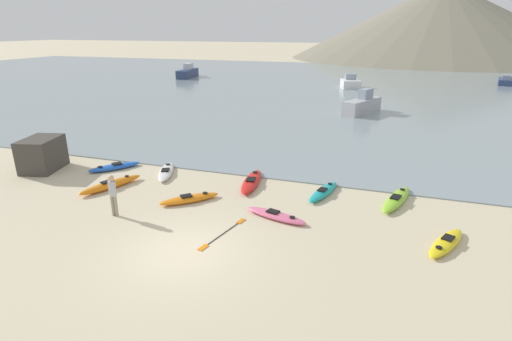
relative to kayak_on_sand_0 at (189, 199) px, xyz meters
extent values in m
plane|color=beige|center=(1.71, -3.82, -0.14)|extent=(400.00, 400.00, 0.00)
cube|color=gray|center=(1.71, 38.74, -0.11)|extent=(160.00, 70.00, 0.06)
cone|color=gray|center=(13.64, 96.09, 4.37)|extent=(48.34, 48.34, 9.03)
cone|color=gray|center=(17.70, 97.99, 8.62)|extent=(71.47, 71.47, 17.53)
ellipsoid|color=orange|center=(0.00, 0.00, 0.00)|extent=(2.34, 2.28, 0.28)
cube|color=black|center=(-0.09, -0.09, 0.16)|extent=(0.58, 0.58, 0.05)
cylinder|color=black|center=(0.52, 0.50, 0.15)|extent=(0.22, 0.22, 0.02)
ellipsoid|color=#E5668C|center=(4.02, -0.36, -0.02)|extent=(2.74, 1.29, 0.24)
cube|color=black|center=(3.89, -0.32, 0.12)|extent=(0.55, 0.46, 0.05)
cylinder|color=black|center=(4.73, -0.55, 0.11)|extent=(0.22, 0.22, 0.02)
ellipsoid|color=teal|center=(5.41, 2.64, -0.01)|extent=(1.25, 2.80, 0.27)
cube|color=black|center=(5.38, 2.50, 0.16)|extent=(0.44, 0.56, 0.05)
cylinder|color=black|center=(5.60, 3.37, 0.14)|extent=(0.21, 0.21, 0.02)
ellipsoid|color=blue|center=(-5.78, 2.55, -0.01)|extent=(2.25, 2.56, 0.27)
cube|color=black|center=(-5.70, 2.66, 0.15)|extent=(0.62, 0.63, 0.05)
cylinder|color=black|center=(-6.24, 1.97, 0.14)|extent=(0.25, 0.25, 0.02)
ellipsoid|color=white|center=(-2.77, 2.74, -0.01)|extent=(1.71, 2.90, 0.26)
cube|color=black|center=(-2.71, 2.61, 0.15)|extent=(0.54, 0.62, 0.05)
cylinder|color=black|center=(-3.06, 3.47, 0.13)|extent=(0.24, 0.24, 0.02)
ellipsoid|color=red|center=(1.91, 2.78, 0.01)|extent=(1.15, 3.29, 0.31)
cube|color=black|center=(1.93, 2.62, 0.19)|extent=(0.48, 0.63, 0.05)
cylinder|color=black|center=(1.80, 3.66, 0.18)|extent=(0.26, 0.26, 0.02)
ellipsoid|color=#8CCC2D|center=(8.56, 2.76, 0.01)|extent=(1.52, 3.30, 0.30)
cube|color=black|center=(8.52, 2.60, 0.19)|extent=(0.51, 0.66, 0.05)
cylinder|color=black|center=(8.80, 3.62, 0.17)|extent=(0.23, 0.23, 0.02)
ellipsoid|color=yellow|center=(10.21, -0.55, -0.02)|extent=(1.67, 2.66, 0.25)
cube|color=black|center=(10.27, -0.43, 0.13)|extent=(0.51, 0.57, 0.05)
cylinder|color=black|center=(9.90, -1.21, 0.11)|extent=(0.21, 0.21, 0.02)
ellipsoid|color=orange|center=(-4.26, 0.25, 0.03)|extent=(1.71, 3.17, 0.35)
cube|color=black|center=(-4.32, 0.11, 0.23)|extent=(0.50, 0.65, 0.05)
cylinder|color=black|center=(-3.93, 1.07, 0.21)|extent=(0.20, 0.20, 0.02)
cylinder|color=gray|center=(-2.27, -2.18, 0.29)|extent=(0.13, 0.13, 0.87)
cylinder|color=gray|center=(-2.12, -2.18, 0.29)|extent=(0.13, 0.13, 0.87)
cube|color=#B2B2B7|center=(-2.20, -2.18, 1.04)|extent=(0.31, 0.31, 0.62)
cylinder|color=#B2B2B7|center=(-2.33, -2.18, 1.06)|extent=(0.09, 0.09, 0.59)
cylinder|color=#B2B2B7|center=(-2.07, -2.18, 1.06)|extent=(0.09, 0.09, 0.59)
sphere|color=tan|center=(-2.20, -2.18, 1.48)|extent=(0.24, 0.24, 0.24)
cube|color=navy|center=(-21.55, 41.07, 0.51)|extent=(2.39, 5.84, 1.19)
cube|color=silver|center=(-21.63, 41.63, 1.52)|extent=(1.20, 1.82, 0.83)
cube|color=navy|center=(22.25, 47.30, 0.29)|extent=(2.56, 4.71, 0.74)
cube|color=#8C99A8|center=(22.17, 46.87, 0.92)|extent=(1.28, 1.51, 0.52)
cube|color=white|center=(3.01, 37.57, 0.41)|extent=(2.89, 3.62, 0.98)
cube|color=#8C99A8|center=(2.93, 37.88, 1.24)|extent=(1.49, 1.25, 0.69)
cube|color=#B2B2B7|center=(5.60, 21.81, 0.52)|extent=(3.10, 4.78, 1.21)
cube|color=#8C99A8|center=(5.79, 22.24, 1.55)|extent=(1.28, 1.59, 0.85)
cylinder|color=black|center=(2.53, -2.21, -0.13)|extent=(0.47, 1.86, 0.03)
cube|color=orange|center=(2.26, -3.35, -0.13)|extent=(0.28, 0.47, 0.03)
cube|color=orange|center=(2.80, -1.07, -0.13)|extent=(0.28, 0.47, 0.03)
cube|color=#423D38|center=(-9.30, 1.33, 0.72)|extent=(2.09, 2.58, 1.72)
camera|label=1|loc=(7.79, -14.19, 7.01)|focal=28.00mm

